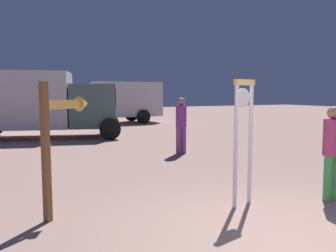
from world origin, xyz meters
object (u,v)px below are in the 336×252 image
object	(u,v)px
person_distant	(181,123)
box_truck_near	(28,102)
arrow_sign	(62,128)
person_near_clock	(332,148)
standing_clock	(243,130)
box_truck_far	(116,100)

from	to	relation	value
person_distant	box_truck_near	xyz separation A→B (m)	(-4.24, 6.30, 0.57)
arrow_sign	person_near_clock	xyz separation A→B (m)	(4.56, -1.38, -0.45)
person_near_clock	person_distant	size ratio (longest dim) A/B	0.95
arrow_sign	person_near_clock	world-z (taller)	arrow_sign
standing_clock	box_truck_far	size ratio (longest dim) A/B	0.35
person_near_clock	person_distant	world-z (taller)	person_distant
box_truck_near	standing_clock	bearing A→B (deg)	-75.79
person_near_clock	box_truck_far	bearing A→B (deg)	86.29
standing_clock	person_distant	distance (m)	5.14
standing_clock	arrow_sign	bearing A→B (deg)	163.14
box_truck_near	box_truck_far	size ratio (longest dim) A/B	1.23
arrow_sign	box_truck_far	bearing A→B (deg)	70.22
person_near_clock	box_truck_far	distance (m)	17.20
standing_clock	box_truck_near	xyz separation A→B (m)	(-2.85, 11.24, 0.26)
person_distant	box_truck_near	world-z (taller)	box_truck_near
standing_clock	person_distant	world-z (taller)	standing_clock
standing_clock	box_truck_near	bearing A→B (deg)	104.21
arrow_sign	standing_clock	bearing A→B (deg)	-16.86
standing_clock	box_truck_far	bearing A→B (deg)	80.61
arrow_sign	person_distant	distance (m)	5.93
standing_clock	arrow_sign	size ratio (longest dim) A/B	1.03
person_near_clock	box_truck_near	world-z (taller)	box_truck_near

